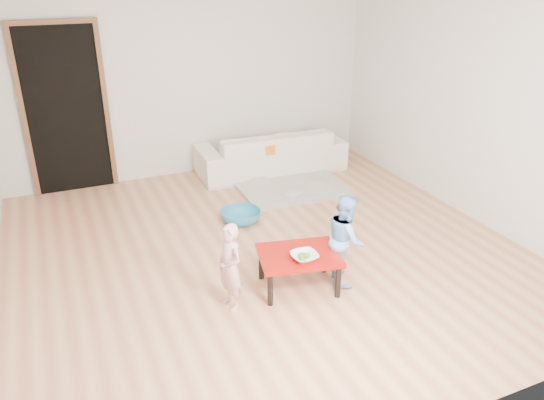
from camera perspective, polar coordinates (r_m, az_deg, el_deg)
floor at (r=5.46m, az=-0.84°, el=-5.44°), size 5.00×5.00×0.01m
back_wall at (r=7.25m, az=-8.76°, el=12.82°), size 5.00×0.02×2.60m
right_wall at (r=6.31m, az=20.85°, el=9.83°), size 0.02×5.00×2.60m
doorway at (r=7.07m, az=-21.30°, el=8.86°), size 1.02×0.08×2.11m
sofa at (r=7.41m, az=-0.15°, el=5.29°), size 2.07×0.87×0.59m
cushion at (r=7.10m, az=-1.90°, el=5.76°), size 0.53×0.49×0.13m
red_table at (r=4.80m, az=2.89°, el=-7.58°), size 0.80×0.66×0.35m
bowl at (r=4.60m, az=3.50°, el=-6.09°), size 0.23×0.23×0.06m
broccoli at (r=4.61m, az=3.50°, el=-6.10°), size 0.12×0.12×0.06m
child_pink at (r=4.45m, az=-4.54°, el=-7.21°), size 0.25×0.32×0.78m
child_blue at (r=4.84m, az=7.91°, el=-4.14°), size 0.44×0.50×0.85m
basin at (r=6.01m, az=-3.38°, el=-1.78°), size 0.46×0.46×0.14m
blanket at (r=6.93m, az=1.84°, el=1.56°), size 1.37×1.15×0.07m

